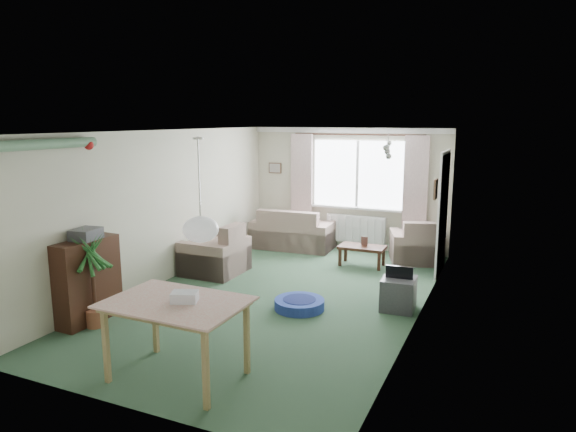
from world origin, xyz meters
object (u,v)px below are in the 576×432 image
at_px(armchair_corner, 416,240).
at_px(bookshelf, 88,281).
at_px(armchair_left, 215,248).
at_px(pet_bed, 299,304).
at_px(tv_cube, 398,294).
at_px(sofa, 293,228).
at_px(houseplant, 93,281).
at_px(dining_table, 178,341).
at_px(coffee_table, 362,256).

xyz_separation_m(armchair_corner, bookshelf, (-3.32, -4.56, 0.14)).
bearing_deg(armchair_left, pet_bed, 63.36).
xyz_separation_m(armchair_left, bookshelf, (-0.34, -2.47, 0.11)).
bearing_deg(tv_cube, sofa, 133.28).
distance_m(bookshelf, houseplant, 0.22).
height_order(houseplant, dining_table, houseplant).
distance_m(sofa, dining_table, 5.45).
bearing_deg(dining_table, pet_bed, 80.42).
height_order(houseplant, tv_cube, houseplant).
relative_size(armchair_corner, houseplant, 0.74).
height_order(coffee_table, houseplant, houseplant).
xyz_separation_m(bookshelf, tv_cube, (3.54, 2.03, -0.32)).
height_order(armchair_left, bookshelf, bookshelf).
height_order(armchair_left, houseplant, houseplant).
xyz_separation_m(armchair_corner, armchair_left, (-2.98, -2.09, 0.03)).
bearing_deg(sofa, tv_cube, 132.92).
bearing_deg(pet_bed, armchair_left, 153.26).
xyz_separation_m(bookshelf, houseplant, (0.19, -0.10, 0.06)).
height_order(armchair_corner, bookshelf, bookshelf).
distance_m(armchair_left, coffee_table, 2.59).
xyz_separation_m(houseplant, dining_table, (1.74, -0.66, -0.20)).
distance_m(armchair_left, dining_table, 3.60).
relative_size(sofa, coffee_table, 2.01).
xyz_separation_m(armchair_corner, coffee_table, (-0.82, -0.68, -0.21)).
bearing_deg(tv_cube, coffee_table, 116.32).
xyz_separation_m(dining_table, pet_bed, (0.38, 2.24, -0.32)).
distance_m(sofa, coffee_table, 1.79).
distance_m(armchair_left, pet_bed, 2.23).
distance_m(armchair_left, bookshelf, 2.49).
bearing_deg(tv_cube, pet_bed, -159.06).
relative_size(sofa, houseplant, 1.35).
relative_size(armchair_corner, coffee_table, 1.10).
relative_size(dining_table, pet_bed, 1.84).
distance_m(sofa, tv_cube, 3.71).
xyz_separation_m(armchair_corner, pet_bed, (-1.01, -3.08, -0.33)).
distance_m(bookshelf, pet_bed, 2.78).
distance_m(coffee_table, bookshelf, 4.63).
height_order(bookshelf, tv_cube, bookshelf).
xyz_separation_m(bookshelf, pet_bed, (2.30, 1.48, -0.47)).
bearing_deg(sofa, armchair_corner, 176.06).
bearing_deg(pet_bed, bookshelf, -147.30).
relative_size(tv_cube, pet_bed, 0.71).
distance_m(sofa, bookshelf, 4.67).
xyz_separation_m(sofa, houseplant, (-0.67, -4.69, 0.19)).
bearing_deg(bookshelf, pet_bed, 34.04).
bearing_deg(armchair_left, houseplant, -3.24).
distance_m(houseplant, dining_table, 1.87).
height_order(armchair_corner, coffee_table, armchair_corner).
bearing_deg(armchair_left, armchair_corner, 125.24).
bearing_deg(houseplant, tv_cube, 32.46).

